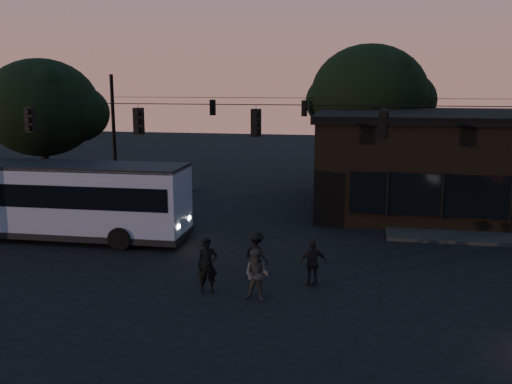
% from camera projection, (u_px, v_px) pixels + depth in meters
% --- Properties ---
extents(ground, '(120.00, 120.00, 0.00)m').
position_uv_depth(ground, '(232.00, 310.00, 17.78)').
color(ground, black).
rests_on(ground, ground).
extents(sidewalk_far_left, '(14.00, 10.00, 0.15)m').
position_uv_depth(sidewalk_far_left, '(57.00, 200.00, 33.88)').
color(sidewalk_far_left, black).
rests_on(sidewalk_far_left, ground).
extents(building, '(15.40, 10.41, 5.40)m').
position_uv_depth(building, '(460.00, 162.00, 30.96)').
color(building, black).
rests_on(building, ground).
extents(tree_behind, '(7.60, 7.60, 9.43)m').
position_uv_depth(tree_behind, '(369.00, 94.00, 37.05)').
color(tree_behind, black).
rests_on(tree_behind, ground).
extents(tree_left, '(6.40, 6.40, 8.30)m').
position_uv_depth(tree_left, '(41.00, 108.00, 31.87)').
color(tree_left, black).
rests_on(tree_left, ground).
extents(signal_rig_near, '(26.24, 0.30, 7.50)m').
position_uv_depth(signal_rig_near, '(256.00, 153.00, 20.79)').
color(signal_rig_near, black).
rests_on(signal_rig_near, ground).
extents(signal_rig_far, '(26.24, 0.30, 7.50)m').
position_uv_depth(signal_rig_far, '(304.00, 126.00, 36.25)').
color(signal_rig_far, black).
rests_on(signal_rig_far, ground).
extents(bus, '(12.22, 3.19, 3.43)m').
position_uv_depth(bus, '(55.00, 196.00, 25.68)').
color(bus, gray).
rests_on(bus, ground).
extents(pedestrian_a, '(0.82, 0.69, 1.92)m').
position_uv_depth(pedestrian_a, '(207.00, 265.00, 19.11)').
color(pedestrian_a, black).
rests_on(pedestrian_a, ground).
extents(pedestrian_b, '(0.91, 0.76, 1.71)m').
position_uv_depth(pedestrian_b, '(257.00, 275.00, 18.47)').
color(pedestrian_b, '#312E2D').
rests_on(pedestrian_b, ground).
extents(pedestrian_c, '(1.06, 0.72, 1.68)m').
position_uv_depth(pedestrian_c, '(313.00, 263.00, 19.75)').
color(pedestrian_c, black).
rests_on(pedestrian_c, ground).
extents(pedestrian_d, '(1.25, 1.14, 1.68)m').
position_uv_depth(pedestrian_d, '(256.00, 253.00, 20.81)').
color(pedestrian_d, black).
rests_on(pedestrian_d, ground).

